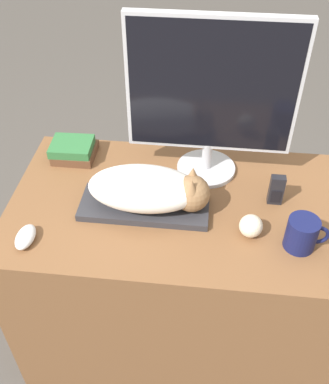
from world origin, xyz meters
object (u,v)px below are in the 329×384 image
object	(u,v)px
coffee_mug	(302,234)
baseball	(251,226)
keyboard	(144,206)
book_stack	(74,150)
phone	(276,190)
cat	(152,189)
monitor	(212,94)
computer_mouse	(25,237)

from	to	relation	value
coffee_mug	baseball	world-z (taller)	coffee_mug
keyboard	book_stack	distance (m)	0.40
keyboard	phone	bearing A→B (deg)	10.70
baseball	coffee_mug	bearing A→B (deg)	-11.95
cat	baseball	distance (m)	0.33
cat	phone	size ratio (longest dim) A/B	3.61
coffee_mug	book_stack	size ratio (longest dim) A/B	0.81
phone	book_stack	bearing A→B (deg)	166.74
book_stack	monitor	bearing A→B (deg)	-3.29
monitor	coffee_mug	xyz separation A→B (m)	(0.30, -0.33, -0.26)
computer_mouse	coffee_mug	world-z (taller)	coffee_mug
computer_mouse	book_stack	size ratio (longest dim) A/B	0.64
monitor	baseball	distance (m)	0.44
cat	book_stack	xyz separation A→B (m)	(-0.33, 0.25, -0.06)
cat	computer_mouse	distance (m)	0.42
keyboard	cat	world-z (taller)	cat
baseball	book_stack	world-z (taller)	baseball
baseball	phone	size ratio (longest dim) A/B	0.67
keyboard	coffee_mug	xyz separation A→B (m)	(0.49, -0.11, 0.04)
computer_mouse	phone	bearing A→B (deg)	18.86
coffee_mug	phone	bearing A→B (deg)	108.33
monitor	coffee_mug	distance (m)	0.52
book_stack	computer_mouse	bearing A→B (deg)	-94.71
cat	phone	xyz separation A→B (m)	(0.40, 0.08, -0.04)
monitor	phone	xyz separation A→B (m)	(0.24, -0.14, -0.26)
cat	book_stack	size ratio (longest dim) A/B	2.44
computer_mouse	keyboard	bearing A→B (deg)	28.08
baseball	phone	xyz separation A→B (m)	(0.09, 0.16, 0.02)
monitor	book_stack	world-z (taller)	monitor
monitor	computer_mouse	distance (m)	0.74
baseball	book_stack	distance (m)	0.73
coffee_mug	baseball	size ratio (longest dim) A/B	1.78
phone	book_stack	distance (m)	0.76
cat	monitor	world-z (taller)	monitor
keyboard	computer_mouse	size ratio (longest dim) A/B	4.09
monitor	phone	bearing A→B (deg)	-31.53
coffee_mug	keyboard	bearing A→B (deg)	167.55
computer_mouse	baseball	xyz separation A→B (m)	(0.69, 0.11, 0.02)
cat	baseball	xyz separation A→B (m)	(0.32, -0.08, -0.05)
computer_mouse	phone	world-z (taller)	phone
cat	computer_mouse	world-z (taller)	cat
coffee_mug	phone	distance (m)	0.20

